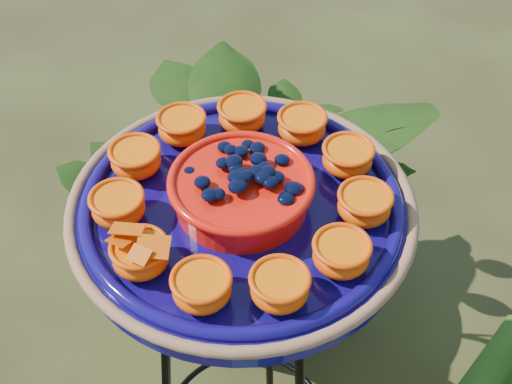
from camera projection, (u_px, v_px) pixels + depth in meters
tripod_stand at (245, 361)px, 1.26m from camera, size 0.43×0.43×0.91m
feeder_dish at (242, 205)px, 0.98m from camera, size 0.60×0.60×0.11m
shrub_back_left at (246, 186)px, 1.73m from camera, size 1.05×1.05×0.89m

